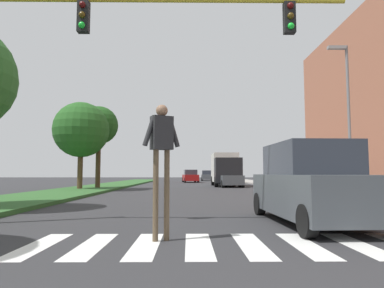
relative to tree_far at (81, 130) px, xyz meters
name	(u,v)px	position (x,y,z in m)	size (l,w,h in m)	color
ground_plane	(196,187)	(8.17, 5.69, -4.24)	(140.00, 140.00, 0.00)	#2D2D30
crosswalk	(225,245)	(8.17, -18.26, -4.24)	(6.75, 2.20, 0.01)	silver
median_strip	(98,187)	(0.35, 3.69, -4.17)	(4.12, 64.00, 0.15)	#2D5B28
tree_far	(81,130)	(0.00, 0.00, 0.00)	(3.88, 3.88, 6.05)	#4C3823
tree_distant	(99,126)	(0.74, 1.91, 0.55)	(2.88, 2.88, 6.14)	#4C3823
sidewalk_right	(294,187)	(16.04, 3.69, -4.17)	(3.00, 64.00, 0.15)	#9E9991
traffic_light_gantry	(83,45)	(4.92, -15.89, 0.14)	(9.45, 0.30, 6.00)	gold
street_lamp_right	(347,105)	(15.45, -7.28, 0.35)	(1.02, 0.24, 7.50)	slate
pedestrian_performer	(162,149)	(7.05, -17.87, -2.58)	(0.70, 0.43, 2.49)	brown
suv_crossing	(312,185)	(10.57, -15.73, -3.31)	(2.11, 4.66, 1.97)	#474C51
sedan_midblock	(229,178)	(11.10, 6.49, -3.46)	(2.22, 4.47, 1.68)	#474C51
sedan_distant	(190,176)	(7.82, 21.59, -3.47)	(2.26, 4.63, 1.66)	maroon
sedan_far_horizon	(207,176)	(10.60, 32.31, -3.48)	(1.97, 4.49, 1.64)	#474C51
truck_box_delivery	(225,169)	(11.04, 8.45, -2.61)	(2.40, 6.20, 3.10)	black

